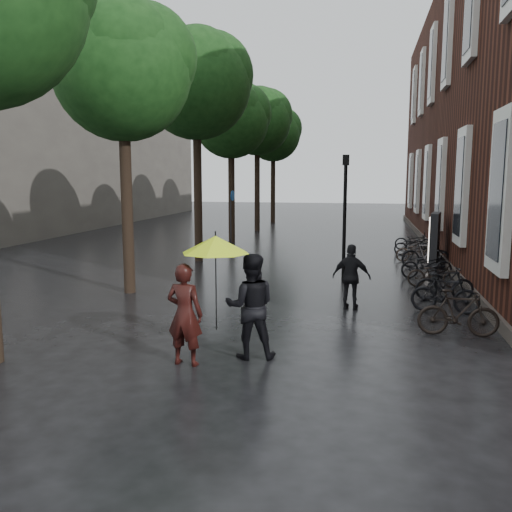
% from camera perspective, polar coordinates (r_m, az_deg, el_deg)
% --- Properties ---
extents(ground, '(120.00, 120.00, 0.00)m').
position_cam_1_polar(ground, '(8.40, -7.18, -15.04)').
color(ground, black).
extents(bg_building, '(16.00, 30.00, 14.00)m').
position_cam_1_polar(bg_building, '(43.12, -23.87, 12.63)').
color(bg_building, '#47423D').
rests_on(bg_building, ground).
extents(street_trees, '(4.33, 34.03, 8.91)m').
position_cam_1_polar(street_trees, '(24.28, -4.35, 15.54)').
color(street_trees, black).
rests_on(street_trees, ground).
extents(person_burgundy, '(0.71, 0.51, 1.83)m').
position_cam_1_polar(person_burgundy, '(9.68, -7.51, -6.11)').
color(person_burgundy, black).
rests_on(person_burgundy, ground).
extents(person_black, '(1.08, 0.92, 1.95)m').
position_cam_1_polar(person_black, '(9.95, -0.59, -5.29)').
color(person_black, black).
rests_on(person_black, ground).
extents(lime_umbrella, '(1.21, 1.21, 1.78)m').
position_cam_1_polar(lime_umbrella, '(9.49, -4.28, 1.22)').
color(lime_umbrella, black).
rests_on(lime_umbrella, ground).
extents(pedestrian_walking, '(1.02, 0.56, 1.65)m').
position_cam_1_polar(pedestrian_walking, '(13.80, 10.02, -2.18)').
color(pedestrian_walking, black).
rests_on(pedestrian_walking, ground).
extents(parked_bicycles, '(1.96, 14.08, 1.05)m').
position_cam_1_polar(parked_bicycles, '(18.98, 17.55, -0.67)').
color(parked_bicycles, black).
rests_on(parked_bicycles, ground).
extents(ad_lightbox, '(0.30, 1.33, 2.00)m').
position_cam_1_polar(ad_lightbox, '(20.92, 18.27, 1.63)').
color(ad_lightbox, black).
rests_on(ad_lightbox, ground).
extents(lamp_post, '(0.20, 0.20, 3.98)m').
position_cam_1_polar(lamp_post, '(17.32, 9.34, 5.30)').
color(lamp_post, black).
rests_on(lamp_post, ground).
extents(cycle_sign, '(0.14, 0.48, 2.65)m').
position_cam_1_polar(cycle_sign, '(25.38, -2.58, 4.88)').
color(cycle_sign, '#262628').
rests_on(cycle_sign, ground).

